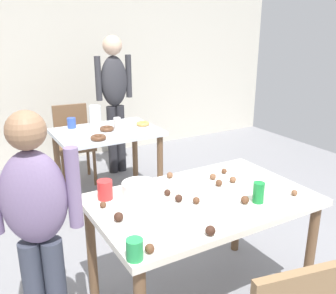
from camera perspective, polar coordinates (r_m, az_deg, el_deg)
ground_plane at (r=2.74m, az=7.13°, el=-21.18°), size 6.40×6.40×0.00m
wall_back at (r=5.05m, az=-15.11°, el=12.74°), size 6.40×0.10×2.60m
dining_table_near at (r=2.30m, az=5.18°, el=-9.74°), size 1.30×0.82×0.75m
dining_table_far at (r=3.72m, az=-9.25°, el=0.74°), size 0.98×0.70×0.75m
chair_far_table at (r=4.37m, az=-14.22°, el=1.22°), size 0.44×0.44×0.87m
person_girl_near at (r=1.99m, az=-19.32°, el=-10.61°), size 0.45×0.30×1.37m
person_adult_far at (r=4.42m, az=-8.16°, el=8.24°), size 0.45×0.22×1.62m
mixing_bowl at (r=2.32m, az=-4.43°, el=-6.13°), size 0.21×0.21×0.06m
soda_can at (r=2.23m, az=13.61°, el=-6.75°), size 0.07×0.07×0.12m
fork_near at (r=2.12m, az=8.02°, el=-9.49°), size 0.17×0.02×0.01m
cup_near_0 at (r=2.24m, az=-9.57°, el=-6.44°), size 0.09×0.09×0.11m
cup_near_1 at (r=1.70m, az=-5.10°, el=-15.27°), size 0.08×0.08×0.10m
cake_ball_0 at (r=2.62m, az=8.54°, el=-3.64°), size 0.04×0.04×0.04m
cake_ball_1 at (r=2.16m, az=-9.87°, el=-8.65°), size 0.04×0.04×0.04m
cake_ball_2 at (r=2.27m, az=-0.10°, el=-6.95°), size 0.04×0.04×0.04m
cake_ball_3 at (r=2.01m, az=-7.54°, el=-10.50°), size 0.05×0.05×0.05m
cake_ball_4 at (r=1.88m, az=6.47°, el=-12.53°), size 0.05×0.05×0.05m
cake_ball_5 at (r=2.51m, az=0.28°, el=-4.29°), size 0.04×0.04×0.04m
cake_ball_6 at (r=2.41m, az=7.76°, el=-5.43°), size 0.04×0.04×0.04m
cake_ball_7 at (r=2.51m, az=6.85°, el=-4.49°), size 0.04×0.04×0.04m
cake_ball_8 at (r=2.21m, az=11.64°, el=-7.88°), size 0.05×0.05×0.05m
cake_ball_9 at (r=2.19m, az=1.65°, el=-7.79°), size 0.04×0.04×0.04m
cake_ball_10 at (r=2.18m, az=4.33°, el=-8.11°), size 0.04×0.04×0.04m
cake_ball_11 at (r=2.39m, az=18.69°, el=-6.62°), size 0.04×0.04×0.04m
cake_ball_12 at (r=1.75m, az=-2.82°, el=-15.18°), size 0.05×0.05×0.05m
cake_ball_13 at (r=2.48m, az=9.85°, el=-4.92°), size 0.04×0.04×0.04m
pitcher_far at (r=3.80m, az=-11.02°, el=4.61°), size 0.12×0.12×0.22m
cup_far_0 at (r=3.71m, az=-7.75°, el=3.62°), size 0.07×0.07×0.11m
cup_far_1 at (r=3.83m, az=-14.48°, el=3.57°), size 0.08×0.08×0.10m
donut_far_0 at (r=3.38m, az=-10.56°, el=1.41°), size 0.14×0.14×0.04m
donut_far_1 at (r=3.81m, az=-3.85°, el=3.57°), size 0.13×0.13×0.04m
donut_far_2 at (r=3.66m, az=-9.30°, el=2.76°), size 0.14×0.14×0.04m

